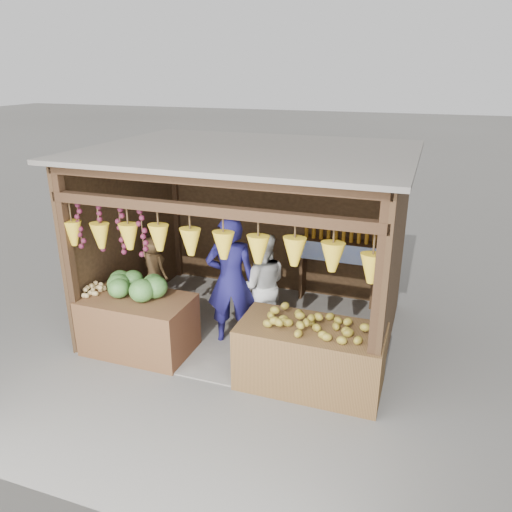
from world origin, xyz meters
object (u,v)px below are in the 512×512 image
(counter_right, at_px, (310,356))
(counter_left, at_px, (139,324))
(man_standing, at_px, (231,280))
(vendor_seated, at_px, (154,267))
(woman_standing, at_px, (262,285))

(counter_right, bearing_deg, counter_left, 179.61)
(counter_right, xyz_separation_m, man_standing, (-1.31, 0.69, 0.53))
(man_standing, distance_m, vendor_seated, 1.49)
(counter_left, xyz_separation_m, counter_right, (2.39, -0.02, 0.01))
(counter_left, xyz_separation_m, woman_standing, (1.43, 1.00, 0.38))
(counter_right, height_order, vendor_seated, vendor_seated)
(counter_right, xyz_separation_m, woman_standing, (-0.97, 1.01, 0.37))
(woman_standing, bearing_deg, man_standing, 21.26)
(counter_right, bearing_deg, vendor_seated, 158.58)
(woman_standing, relative_size, vendor_seated, 1.61)
(man_standing, relative_size, vendor_seated, 1.94)
(counter_left, bearing_deg, vendor_seated, 108.28)
(woman_standing, bearing_deg, counter_left, 12.67)
(counter_left, relative_size, vendor_seated, 1.51)
(counter_right, relative_size, woman_standing, 1.12)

